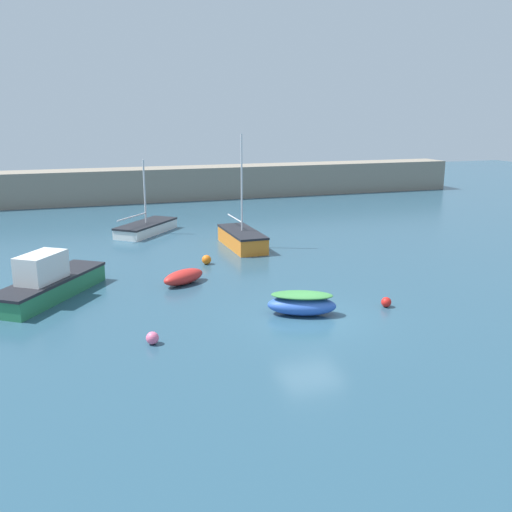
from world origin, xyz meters
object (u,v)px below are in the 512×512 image
(sailboat_tall_mast, at_px, (242,238))
(sailboat_short_mast, at_px, (146,228))
(cabin_cruiser_white, at_px, (48,282))
(mooring_buoy_pink, at_px, (152,338))
(fishing_dinghy_green, at_px, (184,277))
(mooring_buoy_red, at_px, (386,302))
(mooring_buoy_orange, at_px, (207,260))
(rowboat_with_red_cover, at_px, (302,303))

(sailboat_tall_mast, height_order, sailboat_short_mast, sailboat_tall_mast)
(sailboat_tall_mast, xyz_separation_m, cabin_cruiser_white, (-10.70, -6.58, 0.17))
(mooring_buoy_pink, bearing_deg, cabin_cruiser_white, 118.63)
(fishing_dinghy_green, bearing_deg, mooring_buoy_red, 109.64)
(mooring_buoy_orange, bearing_deg, mooring_buoy_pink, -113.32)
(sailboat_short_mast, bearing_deg, cabin_cruiser_white, -165.22)
(rowboat_with_red_cover, height_order, cabin_cruiser_white, cabin_cruiser_white)
(sailboat_tall_mast, height_order, cabin_cruiser_white, sailboat_tall_mast)
(mooring_buoy_orange, bearing_deg, mooring_buoy_red, -58.62)
(mooring_buoy_pink, relative_size, mooring_buoy_red, 1.07)
(sailboat_tall_mast, distance_m, cabin_cruiser_white, 12.56)
(cabin_cruiser_white, xyz_separation_m, mooring_buoy_orange, (7.79, 3.42, -0.46))
(cabin_cruiser_white, relative_size, sailboat_short_mast, 1.19)
(rowboat_with_red_cover, relative_size, mooring_buoy_orange, 6.00)
(rowboat_with_red_cover, relative_size, mooring_buoy_red, 7.08)
(sailboat_tall_mast, xyz_separation_m, mooring_buoy_orange, (-2.91, -3.16, -0.29))
(sailboat_tall_mast, height_order, mooring_buoy_red, sailboat_tall_mast)
(cabin_cruiser_white, distance_m, sailboat_short_mast, 13.68)
(sailboat_tall_mast, distance_m, rowboat_with_red_cover, 11.94)
(fishing_dinghy_green, xyz_separation_m, mooring_buoy_orange, (1.84, 3.14, -0.09))
(fishing_dinghy_green, relative_size, mooring_buoy_orange, 4.96)
(rowboat_with_red_cover, xyz_separation_m, cabin_cruiser_white, (-9.60, 5.31, 0.24))
(mooring_buoy_orange, bearing_deg, rowboat_with_red_cover, -78.31)
(mooring_buoy_orange, distance_m, mooring_buoy_pink, 10.76)
(sailboat_short_mast, relative_size, mooring_buoy_pink, 11.33)
(sailboat_tall_mast, relative_size, mooring_buoy_orange, 13.39)
(cabin_cruiser_white, xyz_separation_m, fishing_dinghy_green, (5.95, 0.28, -0.37))
(mooring_buoy_orange, height_order, mooring_buoy_pink, mooring_buoy_orange)
(mooring_buoy_red, bearing_deg, mooring_buoy_pink, -174.69)
(cabin_cruiser_white, bearing_deg, mooring_buoy_pink, -116.62)
(fishing_dinghy_green, height_order, mooring_buoy_pink, fishing_dinghy_green)
(sailboat_tall_mast, bearing_deg, cabin_cruiser_white, -59.30)
(sailboat_tall_mast, bearing_deg, mooring_buoy_red, 11.04)
(sailboat_tall_mast, relative_size, fishing_dinghy_green, 2.70)
(cabin_cruiser_white, xyz_separation_m, mooring_buoy_pink, (3.53, -6.46, -0.48))
(mooring_buoy_orange, distance_m, mooring_buoy_red, 10.52)
(sailboat_tall_mast, distance_m, sailboat_short_mast, 7.59)
(mooring_buoy_orange, height_order, mooring_buoy_red, mooring_buoy_orange)
(rowboat_with_red_cover, height_order, mooring_buoy_orange, rowboat_with_red_cover)
(fishing_dinghy_green, bearing_deg, sailboat_short_mast, -121.15)
(rowboat_with_red_cover, height_order, sailboat_short_mast, sailboat_short_mast)
(fishing_dinghy_green, distance_m, mooring_buoy_pink, 7.16)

